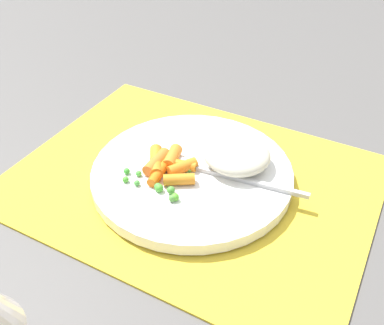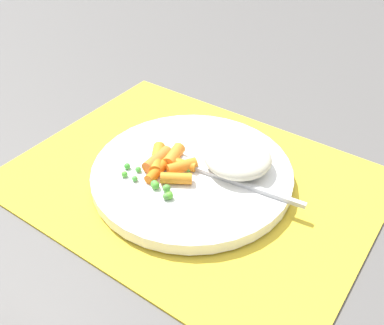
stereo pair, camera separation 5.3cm
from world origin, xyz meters
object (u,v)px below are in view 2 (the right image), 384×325
object	(u,v)px
carrot_portion	(167,163)
fork	(213,174)
plate	(192,173)
rice_mound	(238,158)

from	to	relation	value
carrot_portion	fork	xyz separation A→B (m)	(-0.06, -0.02, -0.00)
plate	rice_mound	size ratio (longest dim) A/B	2.99
rice_mound	fork	world-z (taller)	rice_mound
carrot_portion	fork	bearing A→B (deg)	-160.32
rice_mound	carrot_portion	bearing A→B (deg)	35.69
carrot_portion	rice_mound	bearing A→B (deg)	-144.31
plate	carrot_portion	xyz separation A→B (m)	(0.03, 0.02, 0.02)
carrot_portion	fork	size ratio (longest dim) A/B	0.40
plate	rice_mound	xyz separation A→B (m)	(-0.05, -0.04, 0.02)
plate	fork	distance (m)	0.03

